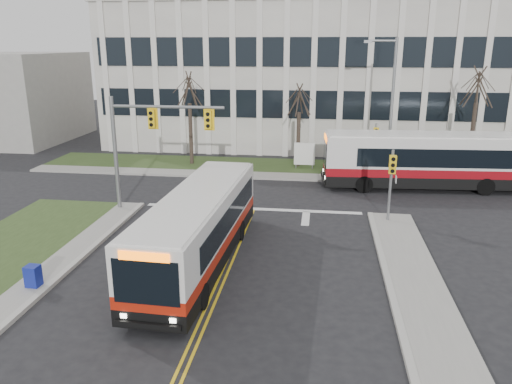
% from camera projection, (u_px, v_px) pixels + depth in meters
% --- Properties ---
extents(ground, '(120.00, 120.00, 0.00)m').
position_uv_depth(ground, '(224.00, 274.00, 19.95)').
color(ground, black).
rests_on(ground, ground).
extents(sidewalk_east, '(2.00, 26.00, 0.14)m').
position_uv_depth(sidewalk_east, '(449.00, 364.00, 14.24)').
color(sidewalk_east, '#9E9B93').
rests_on(sidewalk_east, ground).
extents(sidewalk_cross, '(44.00, 1.60, 0.14)m').
position_uv_depth(sidewalk_cross, '(340.00, 178.00, 33.74)').
color(sidewalk_cross, '#9E9B93').
rests_on(sidewalk_cross, ground).
extents(building_lawn, '(44.00, 5.00, 0.12)m').
position_uv_depth(building_lawn, '(339.00, 169.00, 36.40)').
color(building_lawn, '#30441D').
rests_on(building_lawn, ground).
extents(office_building, '(40.00, 16.00, 12.00)m').
position_uv_depth(office_building, '(338.00, 75.00, 46.10)').
color(office_building, silver).
rests_on(office_building, ground).
extents(building_annex, '(12.00, 12.00, 8.00)m').
position_uv_depth(building_annex, '(4.00, 97.00, 46.76)').
color(building_annex, '#9E9B93').
rests_on(building_annex, ground).
extents(mast_arm_signal, '(6.11, 0.38, 6.20)m').
position_uv_depth(mast_arm_signal, '(144.00, 134.00, 26.24)').
color(mast_arm_signal, slate).
rests_on(mast_arm_signal, ground).
extents(signal_pole_near, '(0.34, 0.39, 3.80)m').
position_uv_depth(signal_pole_near, '(391.00, 176.00, 24.88)').
color(signal_pole_near, slate).
rests_on(signal_pole_near, ground).
extents(signal_pole_far, '(0.34, 0.39, 3.80)m').
position_uv_depth(signal_pole_far, '(375.00, 143.00, 32.95)').
color(signal_pole_far, slate).
rests_on(signal_pole_far, ground).
extents(streetlight, '(2.15, 0.25, 9.20)m').
position_uv_depth(streetlight, '(390.00, 101.00, 32.84)').
color(streetlight, slate).
rests_on(streetlight, ground).
extents(directory_sign, '(1.50, 0.12, 2.00)m').
position_uv_depth(directory_sign, '(304.00, 154.00, 35.92)').
color(directory_sign, slate).
rests_on(directory_sign, ground).
extents(tree_left, '(1.80, 1.80, 7.70)m').
position_uv_depth(tree_left, '(189.00, 91.00, 36.22)').
color(tree_left, '#42352B').
rests_on(tree_left, ground).
extents(tree_mid, '(1.80, 1.80, 6.82)m').
position_uv_depth(tree_mid, '(299.00, 101.00, 35.58)').
color(tree_mid, '#42352B').
rests_on(tree_mid, ground).
extents(tree_right, '(1.80, 1.80, 8.25)m').
position_uv_depth(tree_right, '(478.00, 89.00, 33.59)').
color(tree_right, '#42352B').
rests_on(tree_right, ground).
extents(bus_main, '(2.94, 11.40, 3.01)m').
position_uv_depth(bus_main, '(199.00, 230.00, 20.47)').
color(bus_main, silver).
rests_on(bus_main, ground).
extents(bus_cross, '(12.96, 3.55, 3.42)m').
position_uv_depth(bus_cross, '(428.00, 162.00, 31.22)').
color(bus_cross, silver).
rests_on(bus_cross, ground).
extents(newspaper_box_blue, '(0.53, 0.48, 0.95)m').
position_uv_depth(newspaper_box_blue, '(33.00, 278.00, 18.56)').
color(newspaper_box_blue, navy).
rests_on(newspaper_box_blue, ground).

